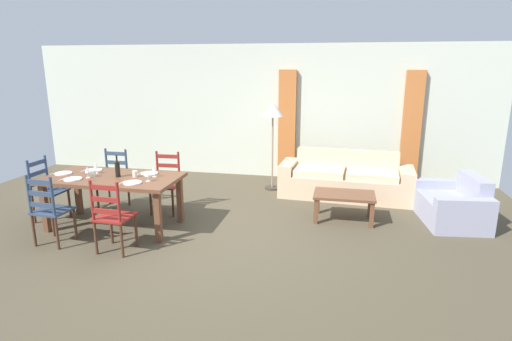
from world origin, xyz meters
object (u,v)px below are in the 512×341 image
at_px(dining_chair_far_right, 166,183).
at_px(wine_glass_far_left, 95,166).
at_px(wine_bottle, 118,169).
at_px(wine_glass_far_right, 154,169).
at_px(dining_table, 113,183).
at_px(armchair_upholstered, 456,206).
at_px(dining_chair_near_left, 50,210).
at_px(dining_chair_head_west, 47,190).
at_px(wine_glass_near_left, 87,170).
at_px(dining_chair_far_left, 114,179).
at_px(wine_glass_near_right, 147,174).
at_px(coffee_cup_secondary, 93,174).
at_px(standing_lamp, 273,115).
at_px(couch, 345,180).
at_px(coffee_cup_primary, 135,174).
at_px(coffee_table, 344,198).
at_px(dining_chair_near_right, 112,216).

bearing_deg(dining_chair_far_right, wine_glass_far_left, -141.48).
xyz_separation_m(wine_bottle, wine_glass_far_right, (0.50, 0.11, -0.01)).
distance_m(dining_table, armchair_upholstered, 5.04).
relative_size(dining_chair_near_left, dining_chair_far_right, 1.00).
distance_m(dining_chair_head_west, wine_glass_near_left, 0.92).
bearing_deg(dining_chair_head_west, wine_glass_near_left, -10.92).
relative_size(dining_chair_far_left, armchair_upholstered, 0.77).
relative_size(dining_chair_near_left, wine_glass_near_right, 5.96).
xyz_separation_m(wine_glass_near_right, coffee_cup_secondary, (-0.86, 0.07, -0.07)).
distance_m(wine_glass_near_left, standing_lamp, 3.35).
distance_m(dining_chair_far_left, wine_glass_near_left, 0.99).
bearing_deg(armchair_upholstered, dining_table, -166.21).
bearing_deg(dining_chair_near_left, wine_glass_far_right, 38.94).
relative_size(dining_table, standing_lamp, 1.16).
relative_size(couch, standing_lamp, 1.42).
xyz_separation_m(coffee_cup_primary, coffee_table, (2.92, 0.88, -0.44)).
distance_m(wine_glass_near_left, coffee_table, 3.74).
xyz_separation_m(dining_chair_near_left, wine_glass_far_right, (1.07, 0.86, 0.38)).
bearing_deg(dining_chair_near_right, dining_chair_far_right, 88.61).
bearing_deg(wine_bottle, wine_glass_far_right, 12.10).
relative_size(dining_chair_near_left, dining_chair_near_right, 1.00).
distance_m(dining_chair_near_right, armchair_upholstered, 4.87).
relative_size(wine_glass_near_left, couch, 0.07).
bearing_deg(coffee_cup_primary, standing_lamp, 55.20).
distance_m(wine_glass_near_left, coffee_cup_primary, 0.66).
xyz_separation_m(dining_chair_far_right, wine_glass_near_left, (-0.78, -0.87, 0.38)).
distance_m(dining_chair_near_left, dining_chair_head_west, 1.01).
bearing_deg(wine_glass_near_right, wine_glass_far_left, 165.69).
distance_m(wine_glass_near_right, wine_glass_far_left, 0.96).
bearing_deg(dining_chair_far_left, coffee_cup_secondary, -76.94).
relative_size(dining_chair_near_left, coffee_table, 1.07).
bearing_deg(wine_glass_near_right, dining_chair_far_right, 98.72).
xyz_separation_m(coffee_cup_secondary, couch, (3.53, 2.21, -0.50)).
bearing_deg(coffee_cup_secondary, dining_chair_far_left, 103.06).
height_order(wine_glass_far_left, coffee_table, wine_glass_far_left).
relative_size(dining_chair_near_right, standing_lamp, 0.59).
height_order(wine_bottle, standing_lamp, standing_lamp).
distance_m(wine_glass_far_right, coffee_cup_secondary, 0.87).
bearing_deg(coffee_table, dining_chair_head_west, -168.40).
bearing_deg(standing_lamp, wine_glass_near_right, -117.98).
distance_m(wine_glass_far_left, wine_glass_far_right, 0.92).
bearing_deg(dining_chair_far_right, dining_table, -122.04).
bearing_deg(coffee_cup_primary, dining_chair_near_left, -135.36).
bearing_deg(wine_glass_near_right, wine_bottle, 165.45).
relative_size(couch, coffee_table, 2.58).
relative_size(dining_chair_far_left, coffee_table, 1.07).
relative_size(armchair_upholstered, standing_lamp, 0.76).
height_order(dining_table, wine_glass_near_right, wine_glass_near_right).
relative_size(dining_chair_far_left, wine_bottle, 3.04).
xyz_separation_m(dining_chair_near_right, wine_glass_far_right, (0.15, 0.91, 0.38)).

